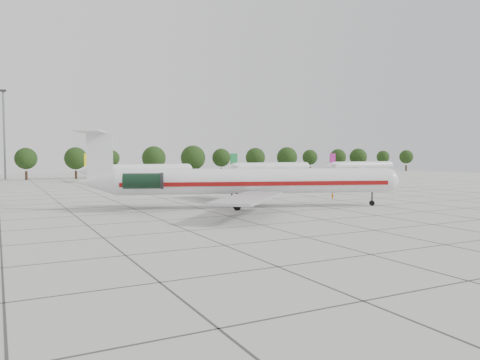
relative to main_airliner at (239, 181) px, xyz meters
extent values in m
plane|color=beige|center=(2.95, 1.31, -3.67)|extent=(260.00, 260.00, 0.00)
cube|color=#383838|center=(2.95, 16.31, -3.66)|extent=(170.00, 170.00, 0.02)
cylinder|color=silver|center=(2.32, -0.82, -0.03)|extent=(36.38, 15.70, 3.43)
sphere|color=silver|center=(19.94, -7.06, -0.03)|extent=(3.43, 3.43, 3.43)
cone|color=silver|center=(-17.75, 6.28, -0.03)|extent=(6.04, 4.96, 3.43)
cube|color=maroon|center=(2.90, 0.81, -0.29)|extent=(34.28, 12.18, 0.57)
cube|color=maroon|center=(1.74, -2.46, -0.29)|extent=(34.28, 12.18, 0.57)
cube|color=#B7BABC|center=(2.99, 8.85, -1.43)|extent=(6.25, 15.96, 0.31)
cube|color=#B7BABC|center=(-3.24, -8.77, -1.43)|extent=(14.32, 14.46, 0.31)
cube|color=black|center=(-11.09, 6.40, 0.28)|extent=(2.60, 2.03, 0.26)
cylinder|color=black|center=(-10.85, 7.09, 0.28)|extent=(5.36, 3.52, 1.97)
cube|color=black|center=(-12.65, 2.00, 0.28)|extent=(2.60, 2.03, 0.26)
cylinder|color=black|center=(-12.90, 1.31, 0.28)|extent=(5.36, 3.52, 1.97)
cube|color=silver|center=(-17.26, 6.11, 3.60)|extent=(3.23, 1.38, 6.23)
cube|color=silver|center=(-17.94, 6.35, 6.51)|extent=(7.09, 12.79, 0.23)
cylinder|color=black|center=(17.98, -6.36, -2.68)|extent=(0.27, 0.27, 1.97)
cylinder|color=black|center=(17.98, -6.36, -3.30)|extent=(0.78, 0.52, 0.73)
cylinder|color=black|center=(0.28, 2.76, -2.32)|extent=(0.32, 0.32, 1.87)
cylinder|color=black|center=(0.28, 2.76, -3.15)|extent=(1.19, 0.93, 1.04)
cylinder|color=black|center=(-1.52, -2.33, -2.32)|extent=(0.32, 0.32, 1.87)
cylinder|color=black|center=(-1.52, -2.33, -3.15)|extent=(1.19, 0.93, 1.04)
imported|color=#C66D0B|center=(18.77, 3.44, -2.84)|extent=(0.72, 0.69, 1.66)
cylinder|color=silver|center=(5.47, 68.99, -0.67)|extent=(27.20, 3.00, 3.00)
cube|color=#B7BABC|center=(4.47, 68.99, -1.87)|extent=(3.50, 27.20, 0.25)
cube|color=yellow|center=(-7.97, 68.99, 1.93)|extent=(2.40, 0.25, 3.60)
cylinder|color=black|center=(4.47, 71.19, -3.27)|extent=(0.80, 0.45, 0.80)
cylinder|color=black|center=(4.47, 66.79, -3.27)|extent=(0.80, 0.45, 0.80)
cylinder|color=silver|center=(49.88, 73.74, -0.67)|extent=(27.20, 3.00, 3.00)
cube|color=#B7BABC|center=(48.88, 73.74, -1.87)|extent=(3.50, 27.20, 0.25)
cube|color=#197438|center=(36.44, 73.74, 1.93)|extent=(2.40, 0.25, 3.60)
cylinder|color=black|center=(48.88, 75.94, -3.27)|extent=(0.80, 0.45, 0.80)
cylinder|color=black|center=(48.88, 71.54, -3.27)|extent=(0.80, 0.45, 0.80)
cylinder|color=silver|center=(89.29, 74.62, -0.67)|extent=(27.20, 3.00, 3.00)
cube|color=#B7BABC|center=(88.29, 74.62, -1.87)|extent=(3.50, 27.20, 0.25)
cube|color=#9B1C75|center=(75.85, 74.62, 1.93)|extent=(2.40, 0.25, 3.60)
cylinder|color=black|center=(88.29, 76.82, -3.27)|extent=(0.80, 0.45, 0.80)
cylinder|color=black|center=(88.29, 72.42, -3.27)|extent=(0.80, 0.45, 0.80)
cylinder|color=#332114|center=(-21.93, 86.31, -2.42)|extent=(0.70, 0.70, 2.50)
sphere|color=black|center=(-21.93, 86.31, 2.33)|extent=(5.99, 5.99, 5.99)
cylinder|color=#332114|center=(-8.74, 86.31, -2.42)|extent=(0.70, 0.70, 2.50)
sphere|color=black|center=(-8.74, 86.31, 2.33)|extent=(6.50, 6.50, 6.50)
cylinder|color=#332114|center=(1.45, 86.31, -2.42)|extent=(0.70, 0.70, 2.50)
sphere|color=black|center=(1.45, 86.31, 2.33)|extent=(4.93, 4.93, 4.93)
cylinder|color=#332114|center=(14.64, 86.31, -2.42)|extent=(0.70, 0.70, 2.50)
sphere|color=black|center=(14.64, 86.31, 2.33)|extent=(7.40, 7.40, 7.40)
cylinder|color=#332114|center=(27.83, 86.31, -2.42)|extent=(0.70, 0.70, 2.50)
sphere|color=black|center=(27.83, 86.31, 2.33)|extent=(8.08, 8.08, 8.08)
cylinder|color=#332114|center=(38.02, 86.31, -2.42)|extent=(0.70, 0.70, 2.50)
sphere|color=black|center=(38.02, 86.31, 2.33)|extent=(6.17, 6.17, 6.17)
cylinder|color=#332114|center=(51.21, 86.31, -2.42)|extent=(0.70, 0.70, 2.50)
sphere|color=black|center=(51.21, 86.31, 2.33)|extent=(6.82, 6.82, 6.82)
cylinder|color=#332114|center=(64.40, 86.31, -2.42)|extent=(0.70, 0.70, 2.50)
sphere|color=black|center=(64.40, 86.31, 2.33)|extent=(7.44, 7.44, 7.44)
cylinder|color=#332114|center=(74.59, 86.31, -2.42)|extent=(0.70, 0.70, 2.50)
sphere|color=black|center=(74.59, 86.31, 2.33)|extent=(5.66, 5.66, 5.66)
cylinder|color=#332114|center=(87.78, 86.31, -2.42)|extent=(0.70, 0.70, 2.50)
sphere|color=black|center=(87.78, 86.31, 2.33)|extent=(6.25, 6.25, 6.25)
cylinder|color=#332114|center=(97.97, 86.31, -2.42)|extent=(0.70, 0.70, 2.50)
sphere|color=black|center=(97.97, 86.31, 2.33)|extent=(6.79, 6.79, 6.79)
cylinder|color=#332114|center=(111.16, 86.31, -2.42)|extent=(0.70, 0.70, 2.50)
sphere|color=black|center=(111.16, 86.31, 2.33)|extent=(5.16, 5.16, 5.16)
cylinder|color=#332114|center=(124.35, 86.31, -2.42)|extent=(0.70, 0.70, 2.50)
sphere|color=black|center=(124.35, 86.31, 2.33)|extent=(5.68, 5.68, 5.68)
cylinder|color=slate|center=(-27.05, 93.31, 8.83)|extent=(0.56, 0.56, 25.00)
cube|color=black|center=(-27.05, 93.31, 21.53)|extent=(1.60, 1.60, 0.50)
camera|label=1|loc=(-29.18, -56.27, 3.73)|focal=35.00mm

